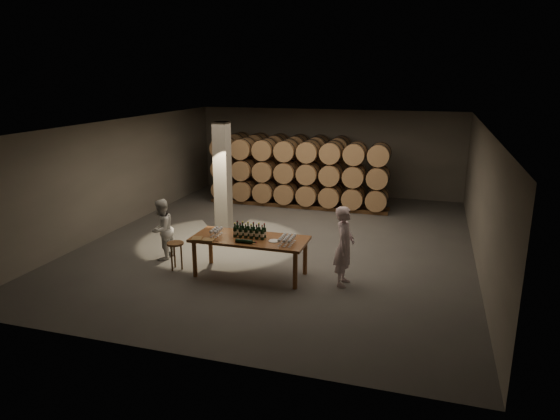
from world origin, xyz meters
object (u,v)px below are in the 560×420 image
(person_man, at_px, (344,246))
(person_woman, at_px, (162,229))
(stool, at_px, (175,247))
(tasting_table, at_px, (250,242))
(notebook_near, at_px, (208,240))
(plate, at_px, (274,241))
(bottle_cluster, at_px, (250,232))

(person_man, bearing_deg, person_woman, 88.84)
(stool, distance_m, person_woman, 0.89)
(tasting_table, height_order, notebook_near, notebook_near)
(plate, height_order, notebook_near, notebook_near)
(stool, height_order, person_woman, person_woman)
(bottle_cluster, relative_size, stool, 1.11)
(person_woman, bearing_deg, plate, 82.16)
(tasting_table, distance_m, person_woman, 2.49)
(notebook_near, distance_m, person_man, 2.99)
(tasting_table, height_order, person_man, person_man)
(bottle_cluster, height_order, stool, bottle_cluster)
(bottle_cluster, relative_size, person_man, 0.42)
(stool, relative_size, person_man, 0.38)
(person_man, bearing_deg, bottle_cluster, 94.19)
(bottle_cluster, bearing_deg, notebook_near, -148.69)
(bottle_cluster, distance_m, person_man, 2.14)
(plate, distance_m, notebook_near, 1.46)
(plate, bearing_deg, person_woman, 171.67)
(plate, xyz_separation_m, notebook_near, (-1.41, -0.38, 0.01))
(bottle_cluster, bearing_deg, person_woman, 172.06)
(tasting_table, relative_size, bottle_cluster, 3.54)
(tasting_table, relative_size, stool, 3.93)
(notebook_near, bearing_deg, bottle_cluster, 27.19)
(tasting_table, distance_m, person_man, 2.13)
(stool, bearing_deg, tasting_table, 5.57)
(person_man, bearing_deg, stool, 96.32)
(notebook_near, xyz_separation_m, stool, (-0.98, 0.27, -0.37))
(plate, bearing_deg, person_man, 6.82)
(tasting_table, xyz_separation_m, bottle_cluster, (-0.01, 0.03, 0.22))
(plate, distance_m, stool, 2.42)
(bottle_cluster, distance_m, person_woman, 2.48)
(notebook_near, height_order, person_woman, person_woman)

